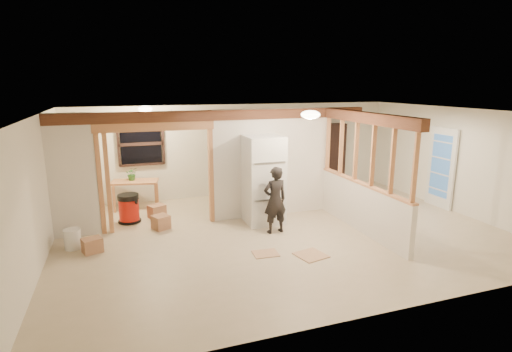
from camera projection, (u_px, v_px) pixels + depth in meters
name	position (u px, v px, depth m)	size (l,w,h in m)	color
floor	(283.00, 232.00, 8.38)	(9.00, 6.50, 0.01)	#C2AE90
ceiling	(285.00, 112.00, 7.82)	(9.00, 6.50, 0.01)	white
wall_back	(238.00, 150.00, 11.09)	(9.00, 0.01, 2.50)	silver
wall_front	(384.00, 227.00, 5.11)	(9.00, 0.01, 2.50)	silver
wall_left	(36.00, 194.00, 6.67)	(0.01, 6.50, 2.50)	silver
wall_right	(458.00, 161.00, 9.53)	(0.01, 6.50, 2.50)	silver
partition_left_stub	(72.00, 176.00, 7.91)	(0.90, 0.12, 2.50)	silver
partition_center	(272.00, 163.00, 9.27)	(2.80, 0.12, 2.50)	silver
doorway_frame	(158.00, 177.00, 8.47)	(2.46, 0.14, 2.20)	tan
header_beam_back	(221.00, 115.00, 8.63)	(7.00, 0.18, 0.22)	brown
header_beam_right	(366.00, 118.00, 7.99)	(0.18, 3.30, 0.22)	brown
pony_wall	(361.00, 207.00, 8.41)	(0.12, 3.20, 1.00)	silver
stud_partition	(364.00, 153.00, 8.15)	(0.14, 3.20, 1.32)	tan
window_back	(141.00, 144.00, 10.12)	(1.12, 0.10, 1.10)	black
french_door	(441.00, 168.00, 9.93)	(0.12, 0.86, 2.00)	white
ceiling_dome_main	(310.00, 115.00, 7.46)	(0.36, 0.36, 0.16)	#FFEABF
ceiling_dome_util	(145.00, 109.00, 9.14)	(0.32, 0.32, 0.14)	#FFEABF
hanging_bulb	(172.00, 124.00, 8.73)	(0.07, 0.07, 0.07)	#FFD88C
refrigerator	(263.00, 180.00, 8.80)	(0.80, 0.78, 1.95)	white
woman	(275.00, 200.00, 8.22)	(0.51, 0.34, 1.41)	#2C2727
work_table	(135.00, 194.00, 9.96)	(1.11, 0.56, 0.70)	tan
potted_plant	(132.00, 174.00, 9.89)	(0.29, 0.25, 0.33)	#265521
shop_vac	(129.00, 208.00, 8.92)	(0.50, 0.50, 0.66)	#B7170C
bookshelf	(329.00, 156.00, 11.81)	(0.95, 0.32, 1.91)	black
bucket	(73.00, 239.00, 7.50)	(0.30, 0.30, 0.38)	silver
box_util_a	(157.00, 211.00, 9.28)	(0.35, 0.30, 0.30)	#A67150
box_util_b	(161.00, 222.00, 8.56)	(0.32, 0.32, 0.29)	#A67150
box_front	(92.00, 245.00, 7.36)	(0.33, 0.27, 0.27)	#A67150
floor_panel_near	(311.00, 255.00, 7.24)	(0.50, 0.50, 0.02)	tan
floor_panel_far	(266.00, 253.00, 7.31)	(0.45, 0.36, 0.01)	tan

